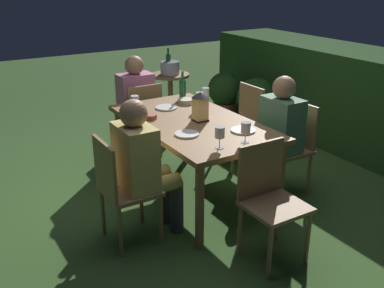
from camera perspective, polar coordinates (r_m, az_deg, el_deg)
name	(u,v)px	position (r m, az deg, el deg)	size (l,w,h in m)	color
ground_plane	(192,195)	(4.31, 0.00, -6.57)	(16.00, 16.00, 0.00)	#385B28
dining_table	(192,127)	(4.03, 0.00, 2.25)	(1.67, 0.94, 0.76)	olive
chair_head_far	(269,196)	(3.31, 9.86, -6.60)	(0.40, 0.42, 0.87)	#937047
chair_side_right_a	(242,122)	(4.85, 6.40, 2.84)	(0.42, 0.40, 0.87)	#937047
chair_head_near	(142,117)	(5.00, -6.47, 3.42)	(0.40, 0.42, 0.87)	#937047
person_in_pink	(134,100)	(5.13, -7.47, 5.60)	(0.48, 0.38, 1.15)	#C675A3
chair_side_left_b	(121,186)	(3.44, -9.06, -5.37)	(0.42, 0.40, 0.87)	#937047
person_in_mustard	(144,163)	(3.45, -6.21, -2.39)	(0.38, 0.47, 1.15)	tan
chair_side_right_b	(290,144)	(4.32, 12.44, 0.06)	(0.42, 0.40, 0.87)	#937047
person_in_green	(276,132)	(4.14, 10.63, 1.50)	(0.38, 0.47, 1.15)	#4C7A5B
lantern_centerpiece	(200,105)	(3.96, 1.06, 5.02)	(0.15, 0.15, 0.27)	black
green_bottle_on_table	(183,89)	(4.67, -1.22, 7.10)	(0.07, 0.07, 0.29)	#1E5B2D
wine_glass_a	(199,98)	(4.30, 0.96, 5.95)	(0.08, 0.08, 0.17)	silver
wine_glass_b	(220,133)	(3.35, 3.56, 1.36)	(0.08, 0.08, 0.17)	silver
wine_glass_c	(246,129)	(3.48, 6.87, 1.97)	(0.08, 0.08, 0.17)	silver
wine_glass_d	(135,101)	(4.22, -7.32, 5.45)	(0.08, 0.08, 0.17)	silver
wine_glass_e	(205,93)	(4.47, 1.72, 6.53)	(0.08, 0.08, 0.17)	silver
plate_a	(166,107)	(4.37, -3.29, 4.68)	(0.22, 0.22, 0.01)	silver
plate_b	(243,130)	(3.76, 6.54, 1.75)	(0.21, 0.21, 0.01)	white
plate_c	(187,134)	(3.65, -0.66, 1.28)	(0.20, 0.20, 0.01)	silver
bowl_olives	(186,101)	(4.53, -0.79, 5.53)	(0.16, 0.16, 0.04)	#BCAD8E
bowl_bread	(150,116)	(4.07, -5.33, 3.53)	(0.12, 0.12, 0.04)	#9E5138
side_table	(170,90)	(6.24, -2.78, 6.87)	(0.53, 0.53, 0.69)	brown
ice_bucket	(170,67)	(6.17, -2.84, 9.83)	(0.26, 0.26, 0.34)	#B2B7BF
hedge_backdrop	(366,102)	(5.62, 21.29, 5.02)	(4.73, 0.90, 1.15)	#1E4219
potted_plant_by_hedge	(224,94)	(6.22, 4.16, 6.39)	(0.46, 0.46, 0.71)	brown
potted_plant_corner	(256,101)	(5.77, 8.20, 5.44)	(0.51, 0.51, 0.75)	brown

